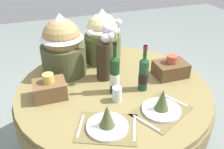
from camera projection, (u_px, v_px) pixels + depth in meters
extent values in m
cylinder|color=olive|center=(114.00, 89.00, 1.80)|extent=(1.38, 1.38, 0.04)
cylinder|color=olive|center=(113.00, 100.00, 1.85)|extent=(1.40, 1.40, 0.17)
cylinder|color=black|center=(113.00, 126.00, 1.98)|extent=(0.12, 0.12, 0.67)
cube|color=brown|center=(107.00, 128.00, 1.42)|extent=(0.42, 0.38, 0.00)
cylinder|color=white|center=(107.00, 126.00, 1.41)|extent=(0.24, 0.24, 0.02)
cone|color=#4C562D|center=(107.00, 116.00, 1.37)|extent=(0.09, 0.09, 0.14)
cube|color=silver|center=(80.00, 126.00, 1.43)|extent=(0.09, 0.18, 0.00)
cube|color=silver|center=(135.00, 129.00, 1.40)|extent=(0.09, 0.18, 0.00)
cube|color=brown|center=(161.00, 111.00, 1.55)|extent=(0.42, 0.39, 0.00)
cylinder|color=white|center=(161.00, 110.00, 1.54)|extent=(0.24, 0.24, 0.02)
cone|color=#4C562D|center=(162.00, 100.00, 1.50)|extent=(0.09, 0.09, 0.14)
cube|color=silver|center=(146.00, 123.00, 1.45)|extent=(0.10, 0.17, 0.00)
cube|color=silver|center=(174.00, 100.00, 1.64)|extent=(0.10, 0.18, 0.00)
cylinder|color=#332819|center=(104.00, 61.00, 1.82)|extent=(0.11, 0.11, 0.29)
sphere|color=silver|center=(106.00, 38.00, 1.70)|extent=(0.06, 0.06, 0.06)
cylinder|color=#4C7038|center=(106.00, 42.00, 1.72)|extent=(0.01, 0.01, 0.02)
sphere|color=silver|center=(118.00, 22.00, 1.68)|extent=(0.05, 0.05, 0.05)
cylinder|color=#4C7038|center=(118.00, 33.00, 1.72)|extent=(0.01, 0.01, 0.13)
sphere|color=silver|center=(110.00, 36.00, 1.65)|extent=(0.04, 0.04, 0.04)
cylinder|color=#4C7038|center=(110.00, 42.00, 1.67)|extent=(0.01, 0.01, 0.06)
sphere|color=silver|center=(106.00, 28.00, 1.70)|extent=(0.06, 0.06, 0.06)
cylinder|color=#4C7038|center=(107.00, 37.00, 1.73)|extent=(0.01, 0.01, 0.09)
sphere|color=silver|center=(90.00, 33.00, 1.75)|extent=(0.05, 0.05, 0.05)
cylinder|color=#4C7038|center=(90.00, 38.00, 1.76)|extent=(0.01, 0.01, 0.05)
sphere|color=silver|center=(115.00, 31.00, 1.69)|extent=(0.05, 0.05, 0.05)
cylinder|color=#4C7038|center=(115.00, 39.00, 1.71)|extent=(0.01, 0.01, 0.07)
sphere|color=silver|center=(106.00, 32.00, 1.73)|extent=(0.06, 0.06, 0.06)
cylinder|color=#4C7038|center=(106.00, 38.00, 1.75)|extent=(0.01, 0.01, 0.05)
cylinder|color=#194223|center=(143.00, 75.00, 1.70)|extent=(0.07, 0.07, 0.22)
cylinder|color=black|center=(143.00, 78.00, 1.71)|extent=(0.07, 0.07, 0.08)
cone|color=#194223|center=(145.00, 59.00, 1.64)|extent=(0.07, 0.07, 0.03)
cylinder|color=#194223|center=(145.00, 51.00, 1.61)|extent=(0.03, 0.03, 0.08)
cylinder|color=maroon|center=(146.00, 47.00, 1.60)|extent=(0.03, 0.03, 0.02)
cylinder|color=#143819|center=(115.00, 76.00, 1.67)|extent=(0.07, 0.07, 0.25)
cylinder|color=silver|center=(115.00, 79.00, 1.68)|extent=(0.07, 0.07, 0.09)
cone|color=#143819|center=(115.00, 58.00, 1.60)|extent=(0.07, 0.07, 0.03)
cylinder|color=#143819|center=(115.00, 49.00, 1.56)|extent=(0.02, 0.02, 0.10)
cylinder|color=black|center=(115.00, 43.00, 1.55)|extent=(0.03, 0.03, 0.02)
cylinder|color=silver|center=(117.00, 94.00, 1.62)|extent=(0.06, 0.06, 0.10)
cylinder|color=#474C2D|center=(64.00, 59.00, 1.91)|extent=(0.34, 0.34, 0.23)
sphere|color=#9E7F4C|center=(62.00, 38.00, 1.83)|extent=(0.29, 0.29, 0.29)
cone|color=silver|center=(60.00, 26.00, 1.78)|extent=(0.32, 0.32, 0.18)
cylinder|color=#566033|center=(103.00, 48.00, 2.10)|extent=(0.30, 0.30, 0.22)
sphere|color=#C6B784|center=(102.00, 29.00, 2.01)|extent=(0.26, 0.26, 0.26)
cone|color=silver|center=(102.00, 19.00, 1.97)|extent=(0.29, 0.29, 0.17)
cube|color=brown|center=(50.00, 90.00, 1.65)|extent=(0.21, 0.16, 0.12)
cylinder|color=gold|center=(48.00, 78.00, 1.61)|extent=(0.07, 0.07, 0.06)
cube|color=brown|center=(170.00, 69.00, 1.89)|extent=(0.24, 0.18, 0.11)
cylinder|color=#B24C33|center=(172.00, 59.00, 1.85)|extent=(0.08, 0.08, 0.06)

